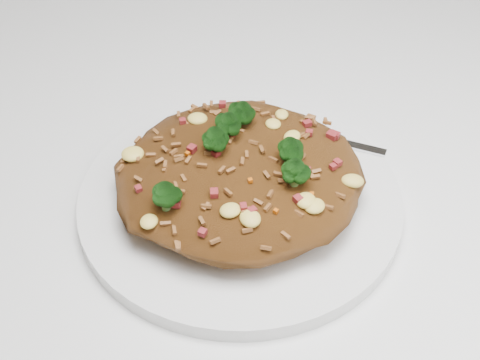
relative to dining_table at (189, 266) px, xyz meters
name	(u,v)px	position (x,y,z in m)	size (l,w,h in m)	color
dining_table	(189,266)	(0.00, 0.00, 0.00)	(1.20, 0.80, 0.75)	white
plate	(240,199)	(0.05, -0.02, 0.10)	(0.26, 0.26, 0.01)	white
fried_rice	(240,168)	(0.05, -0.02, 0.13)	(0.20, 0.18, 0.07)	brown
fork	(305,134)	(0.11, 0.05, 0.11)	(0.15, 0.09, 0.00)	silver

